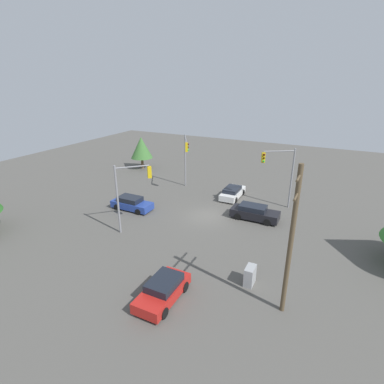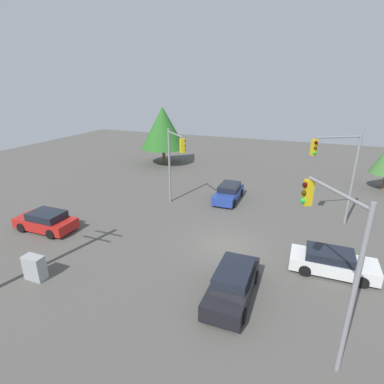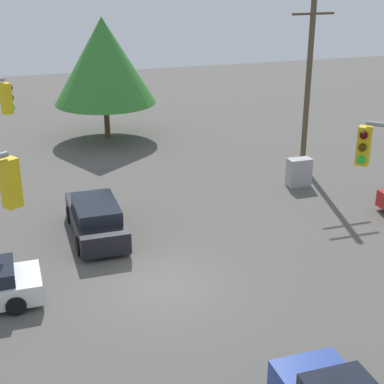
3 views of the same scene
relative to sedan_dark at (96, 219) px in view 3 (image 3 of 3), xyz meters
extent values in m
plane|color=#54514C|center=(-1.49, 4.47, -0.72)|extent=(80.00, 80.00, 0.00)
cylinder|color=black|center=(3.23, 4.73, -0.40)|extent=(0.62, 0.22, 0.62)
cylinder|color=black|center=(3.23, 3.02, -0.40)|extent=(0.62, 0.22, 0.62)
cube|color=black|center=(0.00, -0.05, -0.13)|extent=(1.79, 4.72, 0.80)
cube|color=black|center=(0.00, 0.19, 0.51)|extent=(1.58, 2.59, 0.48)
cylinder|color=black|center=(0.85, -1.51, -0.37)|extent=(0.22, 0.70, 0.70)
cylinder|color=black|center=(-0.85, -1.51, -0.37)|extent=(0.22, 0.70, 0.70)
cylinder|color=black|center=(0.85, 1.41, -0.37)|extent=(0.22, 0.70, 0.70)
cylinder|color=black|center=(-0.85, 1.41, -0.37)|extent=(0.22, 0.70, 0.70)
cube|color=gold|center=(2.92, 9.10, 5.12)|extent=(0.44, 0.41, 1.05)
sphere|color=#360503|center=(3.01, 8.96, 5.46)|extent=(0.22, 0.22, 0.22)
sphere|color=#392605|center=(3.01, 8.96, 5.12)|extent=(0.22, 0.22, 0.22)
sphere|color=green|center=(3.01, 8.96, 4.79)|extent=(0.22, 0.22, 0.22)
cube|color=gold|center=(2.79, 0.22, 4.96)|extent=(0.42, 0.44, 1.05)
sphere|color=#360503|center=(2.64, 0.13, 5.29)|extent=(0.22, 0.22, 0.22)
sphere|color=#392605|center=(2.64, 0.13, 4.96)|extent=(0.22, 0.22, 0.22)
sphere|color=green|center=(2.64, 0.13, 4.62)|extent=(0.22, 0.22, 0.22)
cube|color=gold|center=(-6.08, 8.11, 4.76)|extent=(0.44, 0.44, 1.05)
sphere|color=#360503|center=(-5.95, 8.24, 5.10)|extent=(0.22, 0.22, 0.22)
sphere|color=#392605|center=(-5.95, 8.24, 4.76)|extent=(0.22, 0.22, 0.22)
sphere|color=green|center=(-5.95, 8.24, 4.43)|extent=(0.22, 0.22, 0.22)
cylinder|color=brown|center=(-11.57, -4.96, 3.91)|extent=(0.28, 0.28, 9.25)
cylinder|color=brown|center=(-11.57, -4.96, 6.93)|extent=(2.20, 0.12, 0.12)
cube|color=#9EA0A3|center=(-10.04, -2.47, -0.05)|extent=(1.11, 0.60, 1.34)
cylinder|color=#4C3823|center=(-2.83, -13.24, 0.35)|extent=(0.33, 0.33, 2.14)
cone|color=#337A2D|center=(-2.83, -13.24, 3.88)|extent=(5.94, 5.94, 4.92)
camera|label=1|loc=(-27.00, -6.51, 12.56)|focal=28.00mm
camera|label=2|loc=(2.57, -11.93, 9.06)|focal=28.00mm
camera|label=3|loc=(2.84, 20.90, 9.40)|focal=55.00mm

